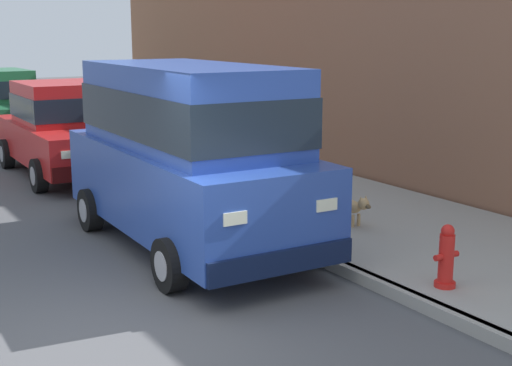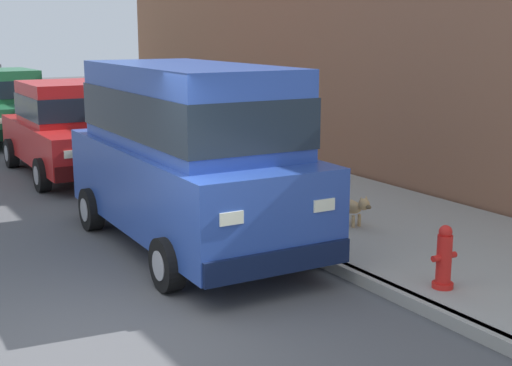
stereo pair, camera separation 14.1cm
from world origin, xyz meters
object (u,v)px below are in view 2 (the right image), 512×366
(car_green_sedan, at_px, (4,104))
(dog_tan, at_px, (353,207))
(car_blue_van, at_px, (188,148))
(fire_hydrant, at_px, (444,259))
(car_red_sedan, at_px, (67,127))

(car_green_sedan, xyz_separation_m, dog_tan, (2.34, -12.26, -0.55))
(car_blue_van, relative_size, car_green_sedan, 1.07)
(fire_hydrant, bearing_deg, dog_tan, 73.42)
(car_red_sedan, height_order, car_green_sedan, same)
(car_blue_van, height_order, fire_hydrant, car_blue_van)
(car_blue_van, distance_m, car_green_sedan, 11.52)
(car_green_sedan, height_order, fire_hydrant, car_green_sedan)
(car_red_sedan, bearing_deg, dog_tan, -71.43)
(car_blue_van, height_order, car_red_sedan, car_blue_van)
(car_red_sedan, bearing_deg, fire_hydrant, -80.88)
(car_blue_van, relative_size, fire_hydrant, 6.82)
(car_red_sedan, distance_m, dog_tan, 7.06)
(car_green_sedan, height_order, dog_tan, car_green_sedan)
(car_blue_van, xyz_separation_m, car_green_sedan, (-0.03, 11.52, -0.41))
(car_red_sedan, height_order, fire_hydrant, car_red_sedan)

